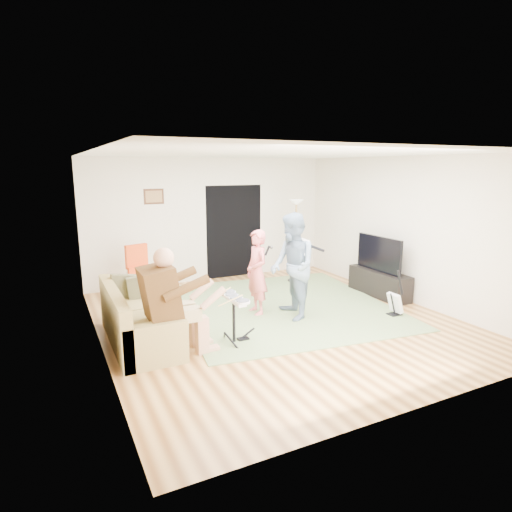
{
  "coord_description": "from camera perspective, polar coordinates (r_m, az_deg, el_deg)",
  "views": [
    {
      "loc": [
        -3.31,
        -5.9,
        2.5
      ],
      "look_at": [
        -0.23,
        0.3,
        1.05
      ],
      "focal_mm": 30.0,
      "sensor_mm": 36.0,
      "label": 1
    }
  ],
  "objects": [
    {
      "name": "guitar_spare",
      "position": [
        7.71,
        18.08,
        -5.94
      ],
      "size": [
        0.29,
        0.26,
        0.8
      ],
      "color": "black",
      "rests_on": "floor"
    },
    {
      "name": "guitar_held",
      "position": [
        7.12,
        6.3,
        1.27
      ],
      "size": [
        0.19,
        0.61,
        0.26
      ],
      "primitive_type": null,
      "rotation": [
        0.0,
        0.0,
        -0.12
      ],
      "color": "white",
      "rests_on": "guitarist"
    },
    {
      "name": "drum_kit",
      "position": [
        6.24,
        -2.96,
        -8.76
      ],
      "size": [
        0.39,
        0.7,
        0.72
      ],
      "color": "black",
      "rests_on": "floor"
    },
    {
      "name": "torchiere_lamp",
      "position": [
        9.34,
        5.36,
        4.0
      ],
      "size": [
        0.32,
        0.32,
        1.81
      ],
      "color": "black",
      "rests_on": "floor"
    },
    {
      "name": "tv_cabinet",
      "position": [
        8.8,
        16.1,
        -3.49
      ],
      "size": [
        0.4,
        1.4,
        0.5
      ],
      "primitive_type": "cube",
      "color": "black",
      "rests_on": "floor"
    },
    {
      "name": "guitarist",
      "position": [
        7.08,
        4.88,
        -1.41
      ],
      "size": [
        0.83,
        0.98,
        1.78
      ],
      "primitive_type": "imported",
      "rotation": [
        0.0,
        0.0,
        -1.77
      ],
      "color": "slate",
      "rests_on": "floor"
    },
    {
      "name": "television",
      "position": [
        8.63,
        16.09,
        0.31
      ],
      "size": [
        0.06,
        1.15,
        0.68
      ],
      "primitive_type": "cube",
      "color": "black",
      "rests_on": "tv_cabinet"
    },
    {
      "name": "dining_chair",
      "position": [
        8.38,
        -14.9,
        -3.26
      ],
      "size": [
        0.56,
        0.58,
        1.07
      ],
      "rotation": [
        0.0,
        0.0,
        0.27
      ],
      "color": "beige",
      "rests_on": "floor"
    },
    {
      "name": "microphone",
      "position": [
        7.32,
        1.52,
        0.72
      ],
      "size": [
        0.06,
        0.06,
        0.24
      ],
      "primitive_type": null,
      "color": "black",
      "rests_on": "singer"
    },
    {
      "name": "singer",
      "position": [
        7.31,
        0.12,
        -2.2
      ],
      "size": [
        0.35,
        0.54,
        1.47
      ],
      "primitive_type": "imported",
      "rotation": [
        0.0,
        0.0,
        -1.58
      ],
      "color": "#E26267",
      "rests_on": "floor"
    },
    {
      "name": "sofa",
      "position": [
        6.49,
        -15.95,
        -8.75
      ],
      "size": [
        0.83,
        2.02,
        0.82
      ],
      "color": "#A18C50",
      "rests_on": "floor"
    },
    {
      "name": "doorway",
      "position": [
        9.8,
        -2.93,
        3.28
      ],
      "size": [
        2.1,
        0.0,
        2.1
      ],
      "primitive_type": "plane",
      "rotation": [
        1.57,
        0.0,
        0.0
      ],
      "color": "black",
      "rests_on": "walls"
    },
    {
      "name": "area_rug",
      "position": [
        7.9,
        3.58,
        -6.61
      ],
      "size": [
        4.14,
        4.34,
        0.02
      ],
      "primitive_type": "cube",
      "rotation": [
        0.0,
        0.0,
        -0.13
      ],
      "color": "#647E4C",
      "rests_on": "floor"
    },
    {
      "name": "floor",
      "position": [
        7.22,
        2.7,
        -8.49
      ],
      "size": [
        6.0,
        6.0,
        0.0
      ],
      "primitive_type": "plane",
      "color": "brown",
      "rests_on": "ground"
    },
    {
      "name": "drummer",
      "position": [
        5.88,
        -10.72,
        -7.51
      ],
      "size": [
        0.96,
        0.54,
        1.48
      ],
      "color": "#523417",
      "rests_on": "sofa"
    },
    {
      "name": "window_blinds",
      "position": [
        6.2,
        -20.89,
        2.2
      ],
      "size": [
        0.0,
        2.05,
        2.05
      ],
      "primitive_type": "plane",
      "rotation": [
        1.57,
        0.0,
        1.57
      ],
      "color": "olive",
      "rests_on": "walls"
    },
    {
      "name": "walls",
      "position": [
        6.86,
        2.81,
        2.13
      ],
      "size": [
        5.5,
        6.0,
        2.7
      ],
      "primitive_type": null,
      "color": "beige",
      "rests_on": "floor"
    },
    {
      "name": "ceiling",
      "position": [
        6.77,
        2.93,
        13.47
      ],
      "size": [
        6.0,
        6.0,
        0.0
      ],
      "primitive_type": "plane",
      "rotation": [
        3.14,
        0.0,
        0.0
      ],
      "color": "white",
      "rests_on": "walls"
    },
    {
      "name": "picture_frame",
      "position": [
        9.15,
        -13.47,
        7.72
      ],
      "size": [
        0.42,
        0.03,
        0.32
      ],
      "primitive_type": "cube",
      "color": "#3F2314",
      "rests_on": "walls"
    }
  ]
}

